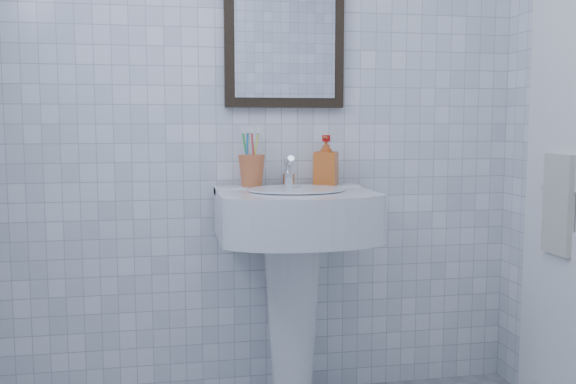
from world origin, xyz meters
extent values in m
cube|color=white|center=(0.00, 1.20, 1.25)|extent=(2.20, 0.02, 2.50)
cone|color=white|center=(0.08, 1.01, 0.38)|extent=(0.24, 0.24, 0.75)
cube|color=white|center=(0.08, 0.96, 0.82)|extent=(0.60, 0.43, 0.18)
cube|color=white|center=(0.08, 1.13, 0.90)|extent=(0.60, 0.11, 0.03)
cylinder|color=white|center=(0.08, 0.93, 0.92)|extent=(0.38, 0.38, 0.01)
cylinder|color=white|center=(0.08, 1.10, 0.94)|extent=(0.05, 0.05, 0.05)
cylinder|color=white|center=(0.08, 1.08, 1.01)|extent=(0.03, 0.10, 0.08)
cylinder|color=white|center=(0.08, 1.12, 0.99)|extent=(0.03, 0.05, 0.09)
imported|color=#C34813|center=(0.24, 1.12, 1.02)|extent=(0.12, 0.12, 0.20)
cube|color=black|center=(0.08, 1.18, 1.55)|extent=(0.50, 0.04, 0.62)
cube|color=white|center=(0.08, 1.16, 1.55)|extent=(0.42, 0.00, 0.54)
torus|color=white|center=(1.06, 0.69, 1.05)|extent=(0.01, 0.18, 0.18)
cube|color=beige|center=(1.04, 0.69, 0.87)|extent=(0.03, 0.16, 0.38)
camera|label=1|loc=(-0.41, -1.48, 1.18)|focal=40.00mm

